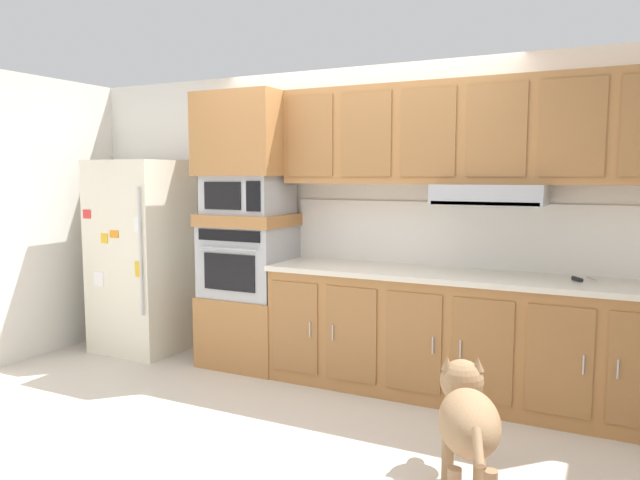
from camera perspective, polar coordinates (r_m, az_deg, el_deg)
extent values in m
plane|color=beige|center=(4.33, -1.71, -15.87)|extent=(9.60, 9.60, 0.00)
cube|color=silver|center=(5.04, 4.23, 1.86)|extent=(6.20, 0.12, 2.50)
cube|color=silver|center=(5.90, -26.48, 1.85)|extent=(0.12, 7.10, 2.50)
cube|color=silver|center=(5.83, -16.47, -1.46)|extent=(0.76, 0.70, 1.76)
cylinder|color=silver|center=(5.33, -16.62, -1.07)|extent=(0.02, 0.02, 1.10)
cube|color=red|center=(5.76, -21.19, 2.30)|extent=(0.09, 0.01, 0.08)
cube|color=gold|center=(5.63, -19.72, 0.15)|extent=(0.08, 0.01, 0.09)
cube|color=white|center=(5.34, -16.92, 1.36)|extent=(0.07, 0.01, 0.13)
cube|color=orange|center=(5.54, -18.90, 0.53)|extent=(0.10, 0.01, 0.07)
cube|color=gold|center=(5.39, -16.79, -2.66)|extent=(0.08, 0.01, 0.13)
cube|color=white|center=(5.74, -20.20, -3.49)|extent=(0.11, 0.01, 0.13)
cube|color=#A8703D|center=(5.30, -6.64, -8.38)|extent=(0.74, 0.62, 0.60)
cube|color=#A8AAAF|center=(5.18, -6.72, -1.94)|extent=(0.70, 0.58, 0.60)
cube|color=black|center=(4.95, -8.59, -3.05)|extent=(0.49, 0.01, 0.30)
cube|color=black|center=(4.91, -8.65, 0.41)|extent=(0.59, 0.01, 0.09)
cylinder|color=#A8AAAF|center=(4.90, -8.79, -0.84)|extent=(0.56, 0.02, 0.02)
cube|color=#A8703D|center=(5.15, -6.77, 1.92)|extent=(0.74, 0.62, 0.10)
cube|color=#A8AAAF|center=(5.14, -6.80, 4.26)|extent=(0.64, 0.53, 0.32)
cube|color=black|center=(4.95, -9.22, 4.16)|extent=(0.35, 0.01, 0.22)
cube|color=black|center=(4.78, -6.34, 4.13)|extent=(0.13, 0.01, 0.24)
cube|color=#A8703D|center=(5.14, -6.87, 9.83)|extent=(0.74, 0.62, 0.68)
cube|color=#A8703D|center=(4.56, 12.89, -9.06)|extent=(2.86, 0.60, 0.88)
cube|color=#9A6738|center=(4.70, -2.45, -8.23)|extent=(0.40, 0.01, 0.70)
cylinder|color=#BCBCC1|center=(4.62, -0.97, -8.48)|extent=(0.01, 0.01, 0.12)
cube|color=#9A6738|center=(4.50, 2.95, -8.90)|extent=(0.40, 0.01, 0.70)
cylinder|color=#BCBCC1|center=(4.54, 1.19, -8.75)|extent=(0.01, 0.01, 0.12)
cube|color=#9A6738|center=(4.33, 8.82, -9.54)|extent=(0.40, 0.01, 0.70)
cylinder|color=#BCBCC1|center=(4.28, 10.61, -9.77)|extent=(0.01, 0.01, 0.12)
cube|color=#9A6738|center=(4.22, 15.09, -10.11)|extent=(0.40, 0.01, 0.70)
cylinder|color=#BCBCC1|center=(4.24, 13.13, -10.00)|extent=(0.01, 0.01, 0.12)
cube|color=#9A6738|center=(4.16, 21.66, -10.58)|extent=(0.40, 0.01, 0.70)
cylinder|color=#BCBCC1|center=(4.14, 23.65, -10.76)|extent=(0.01, 0.01, 0.12)
cylinder|color=#BCBCC1|center=(4.13, 26.34, -10.89)|extent=(0.01, 0.01, 0.12)
cube|color=silver|center=(4.47, 13.03, -3.35)|extent=(2.90, 0.64, 0.04)
cube|color=white|center=(4.71, 13.94, 0.42)|extent=(2.90, 0.02, 0.50)
cube|color=#A8703D|center=(4.54, 13.74, 9.83)|extent=(2.86, 0.34, 0.74)
cube|color=#A8AAAF|center=(4.43, 15.82, 4.17)|extent=(0.76, 0.48, 0.14)
cube|color=black|center=(4.21, 15.23, 3.36)|extent=(0.72, 0.04, 0.02)
cube|color=#9A6738|center=(4.79, -1.00, 9.79)|extent=(0.40, 0.01, 0.63)
cube|color=#9A6738|center=(4.59, 4.37, 9.94)|extent=(0.40, 0.01, 0.63)
cube|color=#9A6738|center=(4.44, 10.17, 10.00)|extent=(0.40, 0.01, 0.63)
cube|color=#9A6738|center=(4.32, 16.34, 9.96)|extent=(0.40, 0.01, 0.63)
cube|color=#9A6738|center=(4.26, 22.75, 9.79)|extent=(0.40, 0.01, 0.63)
cylinder|color=black|center=(4.38, 23.15, -3.42)|extent=(0.08, 0.10, 0.03)
cylinder|color=silver|center=(4.44, 24.35, -3.35)|extent=(0.08, 0.10, 0.01)
ellipsoid|color=#997551|center=(3.20, 13.92, -16.41)|extent=(0.46, 0.60, 0.30)
sphere|color=#997551|center=(3.51, 13.27, -12.87)|extent=(0.24, 0.24, 0.24)
ellipsoid|color=brown|center=(3.64, 13.06, -12.59)|extent=(0.13, 0.16, 0.08)
cone|color=#997551|center=(3.46, 11.94, -11.30)|extent=(0.07, 0.07, 0.08)
cone|color=#997551|center=(3.48, 14.72, -11.29)|extent=(0.07, 0.07, 0.08)
cylinder|color=#997551|center=(2.88, 14.73, -18.42)|extent=(0.10, 0.18, 0.14)
cylinder|color=#997551|center=(3.47, 11.99, -19.51)|extent=(0.07, 0.07, 0.25)
cylinder|color=#997551|center=(3.49, 14.87, -19.45)|extent=(0.07, 0.07, 0.25)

